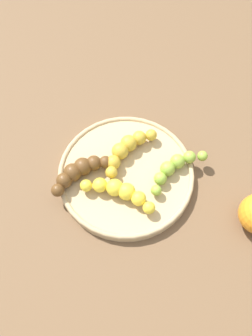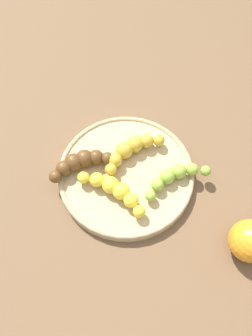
{
  "view_description": "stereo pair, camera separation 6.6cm",
  "coord_description": "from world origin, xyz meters",
  "views": [
    {
      "loc": [
        -0.14,
        0.27,
        0.63
      ],
      "look_at": [
        0.0,
        0.0,
        0.04
      ],
      "focal_mm": 36.58,
      "sensor_mm": 36.0,
      "label": 1
    },
    {
      "loc": [
        -0.2,
        0.24,
        0.63
      ],
      "look_at": [
        0.0,
        0.0,
        0.04
      ],
      "focal_mm": 36.58,
      "sensor_mm": 36.0,
      "label": 2
    }
  ],
  "objects": [
    {
      "name": "banana_overripe",
      "position": [
        0.08,
        0.05,
        0.04
      ],
      "size": [
        0.08,
        0.12,
        0.04
      ],
      "rotation": [
        0.0,
        0.0,
        5.8
      ],
      "color": "#593819",
      "rests_on": "fruit_bowl"
    },
    {
      "name": "ground_plane",
      "position": [
        0.0,
        0.0,
        0.0
      ],
      "size": [
        2.4,
        2.4,
        0.0
      ],
      "primitive_type": "plane",
      "color": "brown"
    },
    {
      "name": "orange_fruit",
      "position": [
        -0.26,
        -0.03,
        0.04
      ],
      "size": [
        0.08,
        0.08,
        0.08
      ],
      "primitive_type": "sphere",
      "color": "orange",
      "rests_on": "ground_plane"
    },
    {
      "name": "fruit_bowl",
      "position": [
        0.0,
        0.0,
        0.01
      ],
      "size": [
        0.27,
        0.27,
        0.02
      ],
      "color": "tan",
      "rests_on": "ground_plane"
    },
    {
      "name": "banana_yellow",
      "position": [
        -0.01,
        0.05,
        0.04
      ],
      "size": [
        0.15,
        0.05,
        0.03
      ],
      "rotation": [
        0.0,
        0.0,
        4.83
      ],
      "color": "yellow",
      "rests_on": "fruit_bowl"
    },
    {
      "name": "banana_green",
      "position": [
        -0.08,
        -0.05,
        0.03
      ],
      "size": [
        0.08,
        0.13,
        0.03
      ],
      "rotation": [
        0.0,
        0.0,
        5.86
      ],
      "color": "#8CAD38",
      "rests_on": "fruit_bowl"
    },
    {
      "name": "banana_spotted",
      "position": [
        0.02,
        -0.04,
        0.04
      ],
      "size": [
        0.07,
        0.14,
        0.03
      ],
      "rotation": [
        0.0,
        0.0,
        6.02
      ],
      "color": "gold",
      "rests_on": "fruit_bowl"
    }
  ]
}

